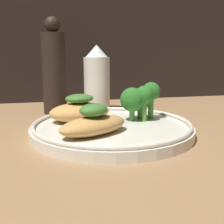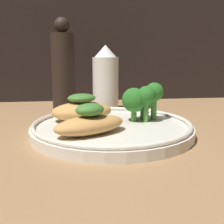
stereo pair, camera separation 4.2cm
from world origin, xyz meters
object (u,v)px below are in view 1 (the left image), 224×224
Objects in this scene: broccoli_bunch at (140,98)px; pepper_grinder at (54,70)px; plate at (112,128)px; sauce_bottle at (97,80)px.

broccoli_bunch is 0.36× the size of pepper_grinder.
plate is 6.97cm from broccoli_bunch.
pepper_grinder is at bearing -180.00° from sauce_bottle.
pepper_grinder is at bearing 129.80° from broccoli_bunch.
broccoli_bunch is 20.44cm from pepper_grinder.
pepper_grinder is (-12.87, 15.45, 3.70)cm from broccoli_bunch.
broccoli_bunch is 16.09cm from sauce_bottle.
sauce_bottle is (0.96, 17.80, 5.59)cm from plate.
pepper_grinder is at bearing 113.34° from plate.
sauce_bottle reaches higher than plate.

